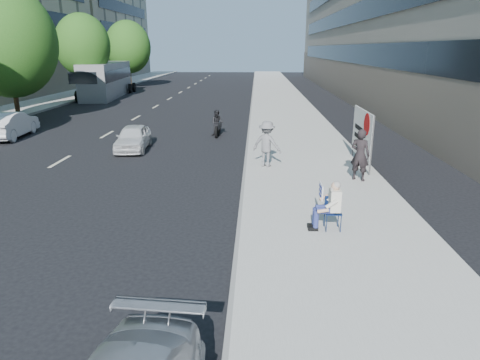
{
  "coord_description": "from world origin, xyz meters",
  "views": [
    {
      "loc": [
        1.88,
        -9.4,
        4.64
      ],
      "look_at": [
        1.44,
        2.14,
        1.07
      ],
      "focal_mm": 32.0,
      "sensor_mm": 36.0,
      "label": 1
    }
  ],
  "objects_px": {
    "seated_protester": "(329,203)",
    "jogger": "(267,144)",
    "protest_banner": "(362,134)",
    "bus": "(107,80)",
    "white_sedan_mid": "(10,125)",
    "white_sedan_near": "(133,138)",
    "pedestrian_woman": "(360,155)",
    "motorcycle": "(218,124)"
  },
  "relations": [
    {
      "from": "pedestrian_woman",
      "to": "white_sedan_mid",
      "type": "xyz_separation_m",
      "value": [
        -16.93,
        7.66,
        -0.36
      ]
    },
    {
      "from": "jogger",
      "to": "white_sedan_mid",
      "type": "xyz_separation_m",
      "value": [
        -13.7,
        5.93,
        -0.35
      ]
    },
    {
      "from": "seated_protester",
      "to": "white_sedan_mid",
      "type": "relative_size",
      "value": 0.31
    },
    {
      "from": "seated_protester",
      "to": "protest_banner",
      "type": "distance_m",
      "value": 6.92
    },
    {
      "from": "pedestrian_woman",
      "to": "bus",
      "type": "distance_m",
      "value": 33.75
    },
    {
      "from": "white_sedan_mid",
      "to": "pedestrian_woman",
      "type": "bearing_deg",
      "value": 149.95
    },
    {
      "from": "protest_banner",
      "to": "white_sedan_near",
      "type": "height_order",
      "value": "protest_banner"
    },
    {
      "from": "white_sedan_mid",
      "to": "bus",
      "type": "height_order",
      "value": "bus"
    },
    {
      "from": "motorcycle",
      "to": "bus",
      "type": "distance_m",
      "value": 23.41
    },
    {
      "from": "motorcycle",
      "to": "bus",
      "type": "xyz_separation_m",
      "value": [
        -12.75,
        19.61,
        1.0
      ]
    },
    {
      "from": "white_sedan_near",
      "to": "bus",
      "type": "height_order",
      "value": "bus"
    },
    {
      "from": "seated_protester",
      "to": "pedestrian_woman",
      "type": "xyz_separation_m",
      "value": [
        1.77,
        4.38,
        0.19
      ]
    },
    {
      "from": "white_sedan_near",
      "to": "motorcycle",
      "type": "relative_size",
      "value": 1.67
    },
    {
      "from": "jogger",
      "to": "white_sedan_mid",
      "type": "height_order",
      "value": "jogger"
    },
    {
      "from": "motorcycle",
      "to": "white_sedan_mid",
      "type": "bearing_deg",
      "value": -170.08
    },
    {
      "from": "white_sedan_mid",
      "to": "motorcycle",
      "type": "bearing_deg",
      "value": 179.11
    },
    {
      "from": "white_sedan_near",
      "to": "white_sedan_mid",
      "type": "distance_m",
      "value": 7.89
    },
    {
      "from": "white_sedan_near",
      "to": "jogger",
      "type": "bearing_deg",
      "value": -32.83
    },
    {
      "from": "pedestrian_woman",
      "to": "motorcycle",
      "type": "xyz_separation_m",
      "value": [
        -5.78,
        8.6,
        -0.43
      ]
    },
    {
      "from": "pedestrian_woman",
      "to": "white_sedan_near",
      "type": "xyz_separation_m",
      "value": [
        -9.49,
        5.05,
        -0.48
      ]
    },
    {
      "from": "jogger",
      "to": "white_sedan_near",
      "type": "height_order",
      "value": "jogger"
    },
    {
      "from": "pedestrian_woman",
      "to": "bus",
      "type": "xyz_separation_m",
      "value": [
        -18.53,
        28.2,
        0.57
      ]
    },
    {
      "from": "white_sedan_near",
      "to": "motorcycle",
      "type": "distance_m",
      "value": 5.13
    },
    {
      "from": "seated_protester",
      "to": "white_sedan_mid",
      "type": "bearing_deg",
      "value": 141.54
    },
    {
      "from": "protest_banner",
      "to": "white_sedan_mid",
      "type": "height_order",
      "value": "protest_banner"
    },
    {
      "from": "protest_banner",
      "to": "bus",
      "type": "relative_size",
      "value": 0.25
    },
    {
      "from": "bus",
      "to": "protest_banner",
      "type": "bearing_deg",
      "value": -59.64
    },
    {
      "from": "pedestrian_woman",
      "to": "white_sedan_mid",
      "type": "height_order",
      "value": "pedestrian_woman"
    },
    {
      "from": "bus",
      "to": "white_sedan_near",
      "type": "bearing_deg",
      "value": -74.47
    },
    {
      "from": "protest_banner",
      "to": "bus",
      "type": "xyz_separation_m",
      "value": [
        -19.06,
        26.08,
        0.23
      ]
    },
    {
      "from": "white_sedan_near",
      "to": "white_sedan_mid",
      "type": "bearing_deg",
      "value": 155.82
    },
    {
      "from": "seated_protester",
      "to": "jogger",
      "type": "bearing_deg",
      "value": 103.46
    },
    {
      "from": "seated_protester",
      "to": "pedestrian_woman",
      "type": "bearing_deg",
      "value": 68.04
    },
    {
      "from": "protest_banner",
      "to": "bus",
      "type": "height_order",
      "value": "bus"
    },
    {
      "from": "protest_banner",
      "to": "motorcycle",
      "type": "distance_m",
      "value": 9.07
    },
    {
      "from": "motorcycle",
      "to": "seated_protester",
      "type": "bearing_deg",
      "value": -67.72
    },
    {
      "from": "jogger",
      "to": "white_sedan_near",
      "type": "xyz_separation_m",
      "value": [
        -6.26,
        3.32,
        -0.47
      ]
    },
    {
      "from": "protest_banner",
      "to": "white_sedan_mid",
      "type": "distance_m",
      "value": 18.33
    },
    {
      "from": "protest_banner",
      "to": "white_sedan_mid",
      "type": "bearing_deg",
      "value": 162.4
    },
    {
      "from": "pedestrian_woman",
      "to": "white_sedan_near",
      "type": "height_order",
      "value": "pedestrian_woman"
    },
    {
      "from": "seated_protester",
      "to": "motorcycle",
      "type": "xyz_separation_m",
      "value": [
        -4.01,
        12.98,
        -0.24
      ]
    },
    {
      "from": "white_sedan_mid",
      "to": "white_sedan_near",
      "type": "bearing_deg",
      "value": 154.96
    }
  ]
}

